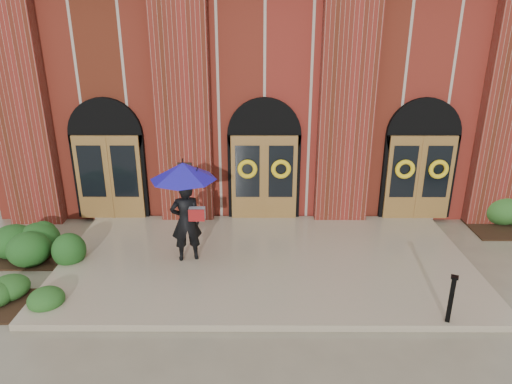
{
  "coord_description": "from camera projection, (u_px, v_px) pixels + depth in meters",
  "views": [
    {
      "loc": [
        -0.19,
        -9.83,
        5.62
      ],
      "look_at": [
        -0.23,
        1.0,
        1.59
      ],
      "focal_mm": 32.0,
      "sensor_mm": 36.0,
      "label": 1
    }
  ],
  "objects": [
    {
      "name": "hedge_wall_left",
      "position": [
        35.0,
        243.0,
        11.52
      ],
      "size": [
        3.05,
        1.22,
        0.78
      ],
      "primitive_type": "ellipsoid",
      "color": "#1B4617",
      "rests_on": "ground"
    },
    {
      "name": "landing",
      "position": [
        265.0,
        261.0,
        11.29
      ],
      "size": [
        10.0,
        5.3,
        0.15
      ],
      "primitive_type": "cube",
      "color": "gray",
      "rests_on": "ground"
    },
    {
      "name": "metal_post",
      "position": [
        451.0,
        298.0,
        8.72
      ],
      "size": [
        0.18,
        0.18,
        1.0
      ],
      "rotation": [
        0.0,
        0.0,
        -0.42
      ],
      "color": "black",
      "rests_on": "landing"
    },
    {
      "name": "ground",
      "position": [
        265.0,
        267.0,
        11.17
      ],
      "size": [
        90.0,
        90.0,
        0.0
      ],
      "primitive_type": "plane",
      "color": "gray",
      "rests_on": "ground"
    },
    {
      "name": "hedge_front_left",
      "position": [
        23.0,
        297.0,
        9.55
      ],
      "size": [
        1.26,
        1.08,
        0.45
      ],
      "primitive_type": "ellipsoid",
      "color": "#214D1A",
      "rests_on": "ground"
    },
    {
      "name": "man_with_umbrella",
      "position": [
        185.0,
        193.0,
        10.67
      ],
      "size": [
        1.87,
        1.87,
        2.47
      ],
      "rotation": [
        0.0,
        0.0,
        3.38
      ],
      "color": "black",
      "rests_on": "landing"
    },
    {
      "name": "church_building",
      "position": [
        262.0,
        79.0,
        18.18
      ],
      "size": [
        16.2,
        12.53,
        7.0
      ],
      "color": "maroon",
      "rests_on": "ground"
    }
  ]
}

